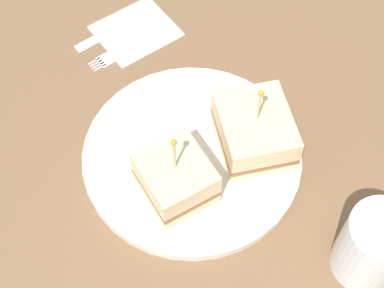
{
  "coord_description": "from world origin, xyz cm",
  "views": [
    {
      "loc": [
        -12.8,
        34.27,
        61.48
      ],
      "look_at": [
        0.0,
        0.0,
        3.33
      ],
      "focal_mm": 53.37,
      "sensor_mm": 36.0,
      "label": 1
    }
  ],
  "objects_px": {
    "napkin": "(136,31)",
    "fork": "(121,51)",
    "plate": "(192,155)",
    "sandwich_half_back": "(255,130)",
    "knife": "(108,32)",
    "drink_glass": "(373,248)",
    "sandwich_half_front": "(179,179)"
  },
  "relations": [
    {
      "from": "sandwich_half_back",
      "to": "knife",
      "type": "height_order",
      "value": "sandwich_half_back"
    },
    {
      "from": "sandwich_half_back",
      "to": "drink_glass",
      "type": "height_order",
      "value": "sandwich_half_back"
    },
    {
      "from": "sandwich_half_front",
      "to": "drink_glass",
      "type": "bearing_deg",
      "value": 178.06
    },
    {
      "from": "drink_glass",
      "to": "napkin",
      "type": "distance_m",
      "value": 0.45
    },
    {
      "from": "drink_glass",
      "to": "knife",
      "type": "relative_size",
      "value": 0.89
    },
    {
      "from": "plate",
      "to": "knife",
      "type": "distance_m",
      "value": 0.24
    },
    {
      "from": "sandwich_half_front",
      "to": "fork",
      "type": "bearing_deg",
      "value": -48.79
    },
    {
      "from": "napkin",
      "to": "knife",
      "type": "distance_m",
      "value": 0.04
    },
    {
      "from": "sandwich_half_back",
      "to": "knife",
      "type": "xyz_separation_m",
      "value": [
        0.25,
        -0.11,
        -0.04
      ]
    },
    {
      "from": "napkin",
      "to": "fork",
      "type": "bearing_deg",
      "value": 85.18
    },
    {
      "from": "napkin",
      "to": "fork",
      "type": "relative_size",
      "value": 0.93
    },
    {
      "from": "fork",
      "to": "knife",
      "type": "relative_size",
      "value": 1.09
    },
    {
      "from": "plate",
      "to": "fork",
      "type": "relative_size",
      "value": 2.34
    },
    {
      "from": "plate",
      "to": "knife",
      "type": "xyz_separation_m",
      "value": [
        0.19,
        -0.16,
        -0.0
      ]
    },
    {
      "from": "sandwich_half_back",
      "to": "fork",
      "type": "distance_m",
      "value": 0.24
    },
    {
      "from": "knife",
      "to": "sandwich_half_back",
      "type": "bearing_deg",
      "value": 155.91
    },
    {
      "from": "plate",
      "to": "fork",
      "type": "xyz_separation_m",
      "value": [
        0.16,
        -0.13,
        -0.0
      ]
    },
    {
      "from": "drink_glass",
      "to": "napkin",
      "type": "relative_size",
      "value": 0.89
    },
    {
      "from": "plate",
      "to": "sandwich_half_back",
      "type": "xyz_separation_m",
      "value": [
        -0.07,
        -0.04,
        0.03
      ]
    },
    {
      "from": "plate",
      "to": "knife",
      "type": "height_order",
      "value": "plate"
    },
    {
      "from": "sandwich_half_back",
      "to": "napkin",
      "type": "distance_m",
      "value": 0.26
    },
    {
      "from": "plate",
      "to": "sandwich_half_back",
      "type": "distance_m",
      "value": 0.08
    },
    {
      "from": "fork",
      "to": "sandwich_half_front",
      "type": "bearing_deg",
      "value": 131.21
    },
    {
      "from": "knife",
      "to": "sandwich_half_front",
      "type": "bearing_deg",
      "value": 132.58
    },
    {
      "from": "plate",
      "to": "fork",
      "type": "height_order",
      "value": "plate"
    },
    {
      "from": "sandwich_half_front",
      "to": "fork",
      "type": "relative_size",
      "value": 0.93
    },
    {
      "from": "plate",
      "to": "sandwich_half_front",
      "type": "bearing_deg",
      "value": 94.37
    },
    {
      "from": "napkin",
      "to": "plate",
      "type": "bearing_deg",
      "value": 131.29
    },
    {
      "from": "sandwich_half_front",
      "to": "napkin",
      "type": "xyz_separation_m",
      "value": [
        0.16,
        -0.23,
        -0.04
      ]
    },
    {
      "from": "sandwich_half_front",
      "to": "plate",
      "type": "bearing_deg",
      "value": -85.63
    },
    {
      "from": "sandwich_half_front",
      "to": "knife",
      "type": "xyz_separation_m",
      "value": [
        0.19,
        -0.21,
        -0.04
      ]
    },
    {
      "from": "napkin",
      "to": "drink_glass",
      "type": "bearing_deg",
      "value": 148.29
    }
  ]
}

